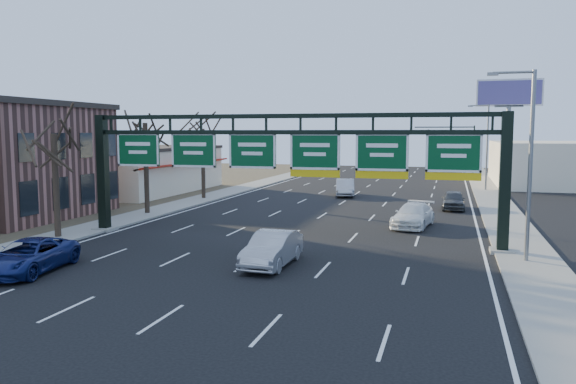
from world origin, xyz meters
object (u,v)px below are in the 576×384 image
(car_blue_suv, at_px, (29,256))
(car_silver_sedan, at_px, (272,249))
(sign_gantry, at_px, (286,159))
(car_white_wagon, at_px, (413,215))

(car_blue_suv, xyz_separation_m, car_silver_sedan, (9.94, 4.17, 0.06))
(sign_gantry, height_order, car_silver_sedan, sign_gantry)
(car_silver_sedan, height_order, car_white_wagon, car_silver_sedan)
(sign_gantry, bearing_deg, car_blue_suv, -131.34)
(car_silver_sedan, relative_size, car_white_wagon, 0.92)
(sign_gantry, bearing_deg, car_silver_sedan, -79.61)
(sign_gantry, distance_m, car_white_wagon, 10.33)
(sign_gantry, bearing_deg, car_white_wagon, 46.24)
(sign_gantry, xyz_separation_m, car_white_wagon, (6.62, 6.91, -3.88))
(car_blue_suv, bearing_deg, car_white_wagon, 40.01)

